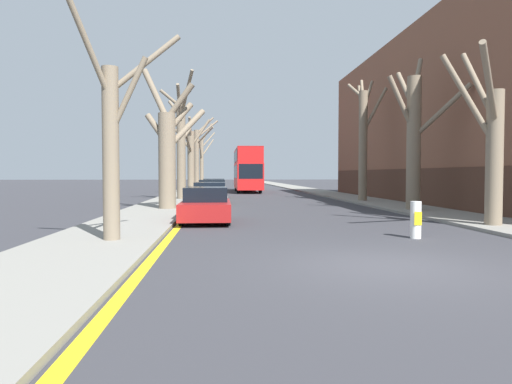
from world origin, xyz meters
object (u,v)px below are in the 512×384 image
(street_tree_left_4, at_px, (198,156))
(double_decker_bus, at_px, (247,168))
(street_tree_left_0, at_px, (112,142))
(parked_car_3, at_px, (214,189))
(street_tree_left_3, at_px, (191,158))
(street_tree_right_0, at_px, (491,145))
(street_tree_left_5, at_px, (202,159))
(street_tree_left_1, at_px, (168,151))
(street_tree_right_1, at_px, (414,136))
(street_tree_left_2, at_px, (181,143))
(parked_car_1, at_px, (210,197))
(parked_car_0, at_px, (206,205))
(traffic_bollard, at_px, (416,220))
(street_tree_right_2, at_px, (363,137))
(parked_car_2, at_px, (212,192))

(street_tree_left_4, height_order, double_decker_bus, street_tree_left_4)
(street_tree_left_0, xyz_separation_m, parked_car_3, (2.24, 24.06, -1.98))
(street_tree_left_3, height_order, street_tree_right_0, street_tree_left_3)
(street_tree_left_0, relative_size, street_tree_left_5, 0.68)
(street_tree_left_4, relative_size, double_decker_bus, 0.72)
(street_tree_left_1, bearing_deg, street_tree_left_5, 90.00)
(double_decker_bus, bearing_deg, street_tree_right_1, -75.63)
(street_tree_right_0, bearing_deg, parked_car_3, 114.33)
(street_tree_left_2, distance_m, parked_car_1, 9.71)
(street_tree_left_4, relative_size, street_tree_left_5, 0.95)
(street_tree_left_0, height_order, parked_car_0, street_tree_left_0)
(street_tree_left_1, height_order, traffic_bollard, street_tree_left_1)
(parked_car_1, bearing_deg, street_tree_left_0, -101.07)
(parked_car_1, bearing_deg, double_decker_bus, 82.24)
(street_tree_left_4, height_order, parked_car_0, street_tree_left_4)
(street_tree_left_0, xyz_separation_m, traffic_bollard, (8.40, 0.45, -2.15))
(street_tree_left_2, bearing_deg, street_tree_right_2, -13.30)
(street_tree_left_5, distance_m, parked_car_2, 34.49)
(street_tree_left_2, distance_m, parked_car_2, 4.97)
(street_tree_left_0, relative_size, street_tree_left_3, 0.85)
(traffic_bollard, bearing_deg, parked_car_2, 109.98)
(street_tree_left_0, relative_size, street_tree_left_2, 0.70)
(double_decker_bus, height_order, traffic_bollard, double_decker_bus)
(street_tree_left_3, relative_size, parked_car_2, 1.68)
(street_tree_left_0, distance_m, street_tree_left_4, 41.16)
(street_tree_left_0, relative_size, street_tree_right_0, 0.96)
(street_tree_left_2, height_order, parked_car_0, street_tree_left_2)
(street_tree_left_3, xyz_separation_m, parked_car_0, (2.26, -25.65, -2.77))
(parked_car_1, xyz_separation_m, traffic_bollard, (6.16, -11.01, -0.14))
(street_tree_left_3, bearing_deg, street_tree_left_2, -89.86)
(parked_car_1, height_order, parked_car_2, parked_car_2)
(parked_car_0, xyz_separation_m, parked_car_3, (-0.00, 18.56, 0.06))
(street_tree_right_1, relative_size, parked_car_0, 1.88)
(street_tree_left_1, relative_size, street_tree_left_5, 0.80)
(street_tree_left_2, xyz_separation_m, street_tree_left_5, (0.16, 31.39, -0.05))
(street_tree_left_2, xyz_separation_m, parked_car_1, (2.23, -8.82, -3.41))
(parked_car_0, bearing_deg, street_tree_right_2, 50.03)
(street_tree_left_0, relative_size, street_tree_left_4, 0.71)
(parked_car_1, distance_m, traffic_bollard, 12.61)
(street_tree_right_1, bearing_deg, traffic_bollard, -113.05)
(street_tree_left_1, height_order, street_tree_right_2, street_tree_right_2)
(street_tree_left_1, relative_size, double_decker_bus, 0.60)
(double_decker_bus, bearing_deg, street_tree_left_5, 108.77)
(street_tree_right_0, bearing_deg, street_tree_left_2, 124.04)
(parked_car_2, relative_size, traffic_bollard, 3.99)
(parked_car_0, distance_m, traffic_bollard, 7.97)
(double_decker_bus, bearing_deg, parked_car_2, -100.21)
(street_tree_right_1, distance_m, parked_car_0, 11.27)
(street_tree_left_2, relative_size, street_tree_right_2, 1.04)
(street_tree_left_1, height_order, street_tree_right_0, street_tree_left_1)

